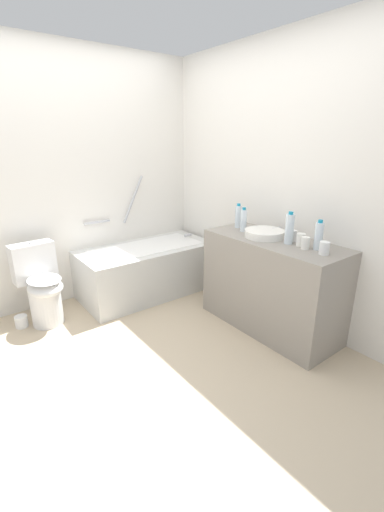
{
  "coord_description": "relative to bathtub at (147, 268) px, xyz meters",
  "views": [
    {
      "loc": [
        -1.01,
        -2.07,
        1.63
      ],
      "look_at": [
        0.74,
        0.24,
        0.63
      ],
      "focal_mm": 23.83,
      "sensor_mm": 36.0,
      "label": 1
    }
  ],
  "objects": [
    {
      "name": "toilet_paper_roll",
      "position": [
        -1.31,
        0.04,
        -0.23
      ],
      "size": [
        0.11,
        0.11,
        0.11
      ],
      "primitive_type": "cylinder",
      "color": "white",
      "rests_on": "ground_plane"
    },
    {
      "name": "water_bottle_0",
      "position": [
        0.49,
        -1.46,
        0.67
      ],
      "size": [
        0.07,
        0.07,
        0.26
      ],
      "color": "silver",
      "rests_on": "vanity_counter"
    },
    {
      "name": "vanity_counter",
      "position": [
        0.5,
        -1.31,
        0.13
      ],
      "size": [
        0.53,
        1.24,
        0.83
      ],
      "primitive_type": "cube",
      "color": "gray",
      "rests_on": "ground_plane"
    },
    {
      "name": "water_bottle_1",
      "position": [
        0.54,
        -0.83,
        0.65
      ],
      "size": [
        0.06,
        0.06,
        0.23
      ],
      "color": "silver",
      "rests_on": "vanity_counter"
    },
    {
      "name": "drinking_glass_2",
      "position": [
        0.57,
        -1.44,
        0.59
      ],
      "size": [
        0.06,
        0.06,
        0.09
      ],
      "primitive_type": "cylinder",
      "color": "white",
      "rests_on": "vanity_counter"
    },
    {
      "name": "drinking_glass_3",
      "position": [
        0.48,
        -1.63,
        0.59
      ],
      "size": [
        0.06,
        0.06,
        0.09
      ],
      "primitive_type": "cylinder",
      "color": "white",
      "rests_on": "vanity_counter"
    },
    {
      "name": "water_bottle_2",
      "position": [
        0.48,
        -0.96,
        0.65
      ],
      "size": [
        0.06,
        0.06,
        0.22
      ],
      "color": "silver",
      "rests_on": "vanity_counter"
    },
    {
      "name": "sink_basin",
      "position": [
        0.49,
        -1.21,
        0.58
      ],
      "size": [
        0.34,
        0.34,
        0.06
      ],
      "primitive_type": "cylinder",
      "color": "white",
      "rests_on": "vanity_counter"
    },
    {
      "name": "wall_back_tiled",
      "position": [
        -0.71,
        0.4,
        0.96
      ],
      "size": [
        3.35,
        0.1,
        2.49
      ],
      "primitive_type": "cube",
      "color": "silver",
      "rests_on": "ground_plane"
    },
    {
      "name": "water_bottle_3",
      "position": [
        0.54,
        -1.69,
        0.65
      ],
      "size": [
        0.06,
        0.06,
        0.23
      ],
      "color": "silver",
      "rests_on": "vanity_counter"
    },
    {
      "name": "drinking_glass_1",
      "position": [
        0.48,
        -1.79,
        0.59
      ],
      "size": [
        0.07,
        0.07,
        0.1
      ],
      "primitive_type": "cylinder",
      "color": "white",
      "rests_on": "vanity_counter"
    },
    {
      "name": "toilet",
      "position": [
        -1.1,
        0.01,
        0.08
      ],
      "size": [
        0.39,
        0.52,
        0.75
      ],
      "rotation": [
        0.0,
        0.0,
        -1.48
      ],
      "color": "white",
      "rests_on": "ground_plane"
    },
    {
      "name": "bathtub",
      "position": [
        0.0,
        0.0,
        0.0
      ],
      "size": [
        1.44,
        0.71,
        1.25
      ],
      "color": "silver",
      "rests_on": "ground_plane"
    },
    {
      "name": "ground_plane",
      "position": [
        -0.71,
        -1.01,
        -0.28
      ],
      "size": [
        3.95,
        3.95,
        0.0
      ],
      "primitive_type": "plane",
      "color": "#C1AD8E"
    },
    {
      "name": "sink_faucet",
      "position": [
        0.69,
        -1.21,
        0.57
      ],
      "size": [
        0.13,
        0.15,
        0.06
      ],
      "color": "#A6A6AB",
      "rests_on": "vanity_counter"
    },
    {
      "name": "drinking_glass_0",
      "position": [
        0.52,
        -1.56,
        0.6
      ],
      "size": [
        0.07,
        0.07,
        0.1
      ],
      "primitive_type": "cylinder",
      "color": "white",
      "rests_on": "vanity_counter"
    },
    {
      "name": "wall_right_mirror",
      "position": [
        0.81,
        -1.01,
        0.96
      ],
      "size": [
        0.1,
        3.14,
        2.49
      ],
      "primitive_type": "cube",
      "color": "silver",
      "rests_on": "ground_plane"
    }
  ]
}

